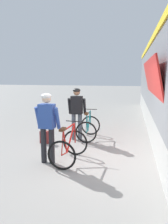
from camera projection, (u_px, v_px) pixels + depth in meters
ground_plane at (92, 161)px, 5.72m from camera, size 80.00×80.00×0.00m
cyclist_near_in_dark at (77, 109)px, 7.43m from camera, size 0.62×0.32×1.76m
cyclist_far_in_blue at (47, 122)px, 5.43m from camera, size 0.62×0.33×1.76m
bicycle_near_teal at (88, 127)px, 7.65m from camera, size 0.75×1.10×0.99m
bicycle_far_red at (69, 147)px, 5.58m from camera, size 0.77×1.11×0.99m
backpack_on_platform at (45, 137)px, 7.18m from camera, size 0.29×0.20×0.40m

